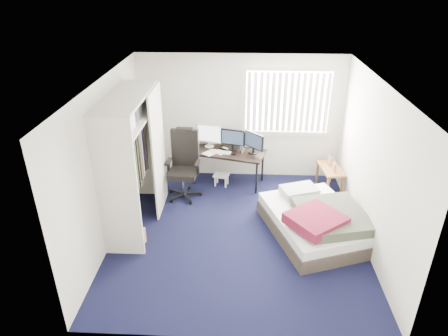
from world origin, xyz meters
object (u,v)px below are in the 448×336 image
nightstand (330,170)px  desk (229,149)px  bed (317,221)px  office_chair (184,171)px

nightstand → desk: bearing=172.4°
desk → bed: (1.48, -1.73, -0.46)m
desk → nightstand: desk is taller
office_chair → bed: size_ratio=0.62×
office_chair → nightstand: bearing=6.1°
desk → bed: desk is taller
desk → nightstand: bearing=-7.6°
office_chair → nightstand: office_chair is taller
desk → office_chair: (-0.82, -0.56, -0.22)m
office_chair → desk: bearing=34.0°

